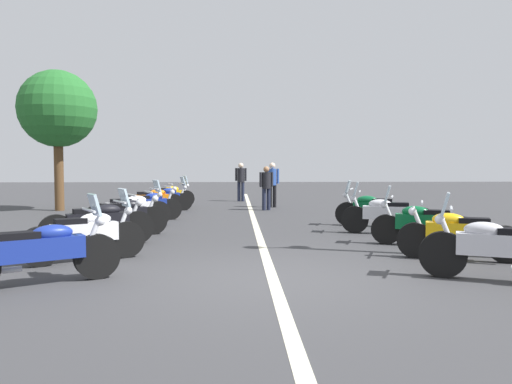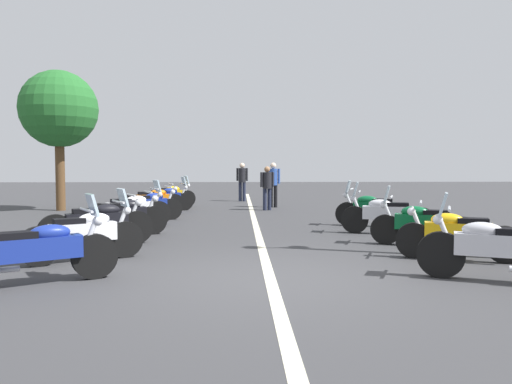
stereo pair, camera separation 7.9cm
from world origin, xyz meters
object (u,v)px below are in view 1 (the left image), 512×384
at_px(motorcycle_left_row_4, 131,209).
at_px(motorcycle_left_row_7, 165,198).
at_px(motorcycle_right_row_1, 458,234).
at_px(motorcycle_right_row_4, 373,209).
at_px(motorcycle_left_row_2, 99,223).
at_px(motorcycle_left_row_5, 149,205).
at_px(motorcycle_left_row_1, 87,234).
at_px(bystander_2, 272,181).
at_px(bystander_0, 266,185).
at_px(motorcycle_right_row_0, 495,247).
at_px(motorcycle_right_row_2, 423,223).
at_px(motorcycle_left_row_0, 41,251).
at_px(motorcycle_left_row_6, 153,201).
at_px(motorcycle_left_row_3, 123,216).
at_px(motorcycle_right_row_3, 386,214).
at_px(motorcycle_left_row_8, 168,195).
at_px(roadside_tree_0, 58,110).
at_px(bystander_1, 241,179).

xyz_separation_m(motorcycle_left_row_4, motorcycle_left_row_7, (4.59, -0.21, -0.01)).
distance_m(motorcycle_right_row_1, motorcycle_right_row_4, 4.61).
bearing_deg(motorcycle_left_row_2, motorcycle_left_row_5, 60.81).
distance_m(motorcycle_left_row_1, motorcycle_right_row_4, 7.54).
bearing_deg(motorcycle_right_row_4, motorcycle_left_row_1, 56.65).
bearing_deg(bystander_2, bystander_0, 1.23).
bearing_deg(motorcycle_left_row_5, motorcycle_right_row_0, -77.95).
xyz_separation_m(motorcycle_left_row_4, motorcycle_right_row_1, (-4.56, -6.45, -0.03)).
bearing_deg(motorcycle_left_row_5, motorcycle_right_row_2, -63.24).
height_order(bystander_0, bystander_2, bystander_2).
relative_size(motorcycle_left_row_2, motorcycle_right_row_2, 1.02).
bearing_deg(motorcycle_left_row_4, motorcycle_left_row_0, -118.20).
height_order(motorcycle_left_row_0, motorcycle_left_row_6, motorcycle_left_row_0).
xyz_separation_m(motorcycle_left_row_6, motorcycle_left_row_7, (1.38, -0.20, -0.00)).
relative_size(motorcycle_left_row_2, motorcycle_right_row_1, 1.05).
relative_size(motorcycle_left_row_2, motorcycle_left_row_7, 1.06).
bearing_deg(motorcycle_left_row_5, motorcycle_left_row_0, -117.16).
relative_size(motorcycle_left_row_5, motorcycle_right_row_0, 0.95).
distance_m(motorcycle_left_row_2, motorcycle_right_row_4, 6.94).
bearing_deg(motorcycle_left_row_6, motorcycle_left_row_0, -110.53).
bearing_deg(bystander_2, motorcycle_left_row_3, -12.50).
xyz_separation_m(motorcycle_right_row_2, motorcycle_right_row_3, (1.68, 0.21, 0.01)).
xyz_separation_m(motorcycle_left_row_8, roadside_tree_0, (-1.14, 3.67, 3.09)).
relative_size(motorcycle_left_row_4, bystander_1, 1.16).
bearing_deg(bystander_2, motorcycle_left_row_0, -3.06).
relative_size(motorcycle_left_row_3, bystander_0, 1.24).
bearing_deg(motorcycle_left_row_1, motorcycle_right_row_4, 5.67).
height_order(motorcycle_left_row_6, bystander_1, bystander_1).
bearing_deg(motorcycle_left_row_5, motorcycle_left_row_1, -116.26).
bearing_deg(motorcycle_right_row_0, bystander_2, -56.34).
xyz_separation_m(motorcycle_left_row_2, motorcycle_left_row_4, (2.89, 0.00, 0.01)).
bearing_deg(roadside_tree_0, motorcycle_left_row_2, -155.55).
height_order(motorcycle_left_row_7, motorcycle_right_row_4, motorcycle_right_row_4).
height_order(motorcycle_right_row_0, motorcycle_right_row_1, motorcycle_right_row_0).
bearing_deg(motorcycle_left_row_3, motorcycle_left_row_7, 63.61).
bearing_deg(motorcycle_left_row_3, motorcycle_left_row_2, -121.79).
xyz_separation_m(bystander_1, roadside_tree_0, (-4.24, 6.46, 2.55)).
xyz_separation_m(motorcycle_left_row_5, motorcycle_right_row_4, (-1.50, -6.11, 0.01)).
bearing_deg(motorcycle_left_row_5, motorcycle_left_row_8, 64.07).
relative_size(motorcycle_left_row_2, motorcycle_right_row_0, 1.04).
relative_size(motorcycle_left_row_1, motorcycle_left_row_2, 0.89).
xyz_separation_m(motorcycle_left_row_0, motorcycle_right_row_1, (1.49, -6.33, -0.02)).
xyz_separation_m(motorcycle_left_row_4, motorcycle_left_row_8, (6.07, -0.12, -0.01)).
xyz_separation_m(motorcycle_left_row_0, motorcycle_left_row_1, (1.62, -0.11, -0.00)).
height_order(motorcycle_left_row_5, roadside_tree_0, roadside_tree_0).
bearing_deg(roadside_tree_0, motorcycle_left_row_4, -144.19).
distance_m(motorcycle_left_row_2, motorcycle_left_row_8, 8.95).
height_order(motorcycle_left_row_2, motorcycle_left_row_3, motorcycle_left_row_2).
xyz_separation_m(motorcycle_right_row_2, bystander_2, (9.05, 2.34, 0.54)).
xyz_separation_m(motorcycle_right_row_0, motorcycle_right_row_4, (6.10, -0.01, -0.01)).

